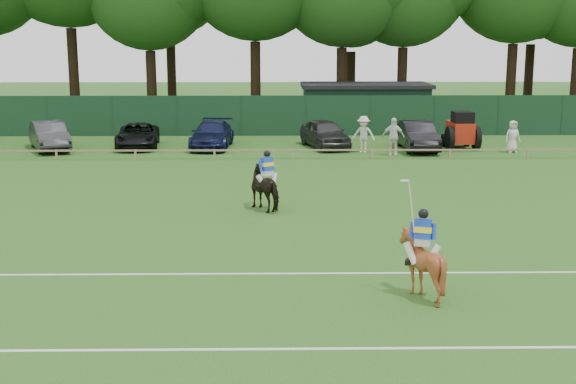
{
  "coord_description": "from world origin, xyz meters",
  "views": [
    {
      "loc": [
        0.13,
        -20.66,
        6.32
      ],
      "look_at": [
        0.5,
        3.0,
        1.4
      ],
      "focal_mm": 48.0,
      "sensor_mm": 36.0,
      "label": 1
    }
  ],
  "objects_px": {
    "spectator_right": "(513,136)",
    "hatch_grey": "(325,134)",
    "spectator_mid": "(393,137)",
    "sedan_navy": "(212,135)",
    "sedan_grey": "(49,136)",
    "utility_shed": "(365,106)",
    "horse_dark": "(267,188)",
    "horse_chestnut": "(422,264)",
    "tractor": "(461,131)",
    "suv_black": "(138,136)",
    "estate_black": "(418,136)",
    "spectator_left": "(363,134)"
  },
  "relations": [
    {
      "from": "spectator_mid",
      "to": "utility_shed",
      "type": "distance_m",
      "value": 10.9
    },
    {
      "from": "horse_dark",
      "to": "spectator_right",
      "type": "distance_m",
      "value": 18.65
    },
    {
      "from": "horse_dark",
      "to": "suv_black",
      "type": "bearing_deg",
      "value": -100.1
    },
    {
      "from": "hatch_grey",
      "to": "estate_black",
      "type": "xyz_separation_m",
      "value": [
        5.01,
        -0.98,
        -0.0
      ]
    },
    {
      "from": "suv_black",
      "to": "sedan_navy",
      "type": "relative_size",
      "value": 0.96
    },
    {
      "from": "sedan_grey",
      "to": "suv_black",
      "type": "height_order",
      "value": "sedan_grey"
    },
    {
      "from": "horse_chestnut",
      "to": "tractor",
      "type": "bearing_deg",
      "value": -87.71
    },
    {
      "from": "tractor",
      "to": "suv_black",
      "type": "bearing_deg",
      "value": 175.49
    },
    {
      "from": "spectator_right",
      "to": "tractor",
      "type": "xyz_separation_m",
      "value": [
        -2.47,
        1.35,
        0.13
      ]
    },
    {
      "from": "hatch_grey",
      "to": "spectator_mid",
      "type": "distance_m",
      "value": 4.4
    },
    {
      "from": "suv_black",
      "to": "sedan_navy",
      "type": "bearing_deg",
      "value": -8.19
    },
    {
      "from": "horse_dark",
      "to": "estate_black",
      "type": "bearing_deg",
      "value": -155.16
    },
    {
      "from": "sedan_navy",
      "to": "spectator_right",
      "type": "xyz_separation_m",
      "value": [
        16.24,
        -1.91,
        0.12
      ]
    },
    {
      "from": "spectator_mid",
      "to": "sedan_navy",
      "type": "bearing_deg",
      "value": 173.49
    },
    {
      "from": "estate_black",
      "to": "spectator_right",
      "type": "xyz_separation_m",
      "value": [
        4.94,
        -0.91,
        0.07
      ]
    },
    {
      "from": "sedan_grey",
      "to": "tractor",
      "type": "xyz_separation_m",
      "value": [
        22.59,
        0.09,
        0.21
      ]
    },
    {
      "from": "spectator_left",
      "to": "sedan_grey",
      "type": "bearing_deg",
      "value": -165.38
    },
    {
      "from": "spectator_right",
      "to": "spectator_mid",
      "type": "bearing_deg",
      "value": 178.15
    },
    {
      "from": "utility_shed",
      "to": "sedan_grey",
      "type": "bearing_deg",
      "value": -154.45
    },
    {
      "from": "spectator_right",
      "to": "estate_black",
      "type": "bearing_deg",
      "value": 159.95
    },
    {
      "from": "suv_black",
      "to": "spectator_left",
      "type": "distance_m",
      "value": 12.56
    },
    {
      "from": "estate_black",
      "to": "spectator_right",
      "type": "height_order",
      "value": "spectator_right"
    },
    {
      "from": "sedan_grey",
      "to": "estate_black",
      "type": "distance_m",
      "value": 20.12
    },
    {
      "from": "horse_dark",
      "to": "horse_chestnut",
      "type": "xyz_separation_m",
      "value": [
        3.85,
        -9.49,
        0.02
      ]
    },
    {
      "from": "horse_dark",
      "to": "sedan_navy",
      "type": "distance_m",
      "value": 15.61
    },
    {
      "from": "horse_chestnut",
      "to": "tractor",
      "type": "distance_m",
      "value": 25.11
    },
    {
      "from": "sedan_navy",
      "to": "spectator_right",
      "type": "distance_m",
      "value": 16.35
    },
    {
      "from": "suv_black",
      "to": "horse_chestnut",
      "type": "bearing_deg",
      "value": -71.73
    },
    {
      "from": "suv_black",
      "to": "estate_black",
      "type": "bearing_deg",
      "value": -10.31
    },
    {
      "from": "horse_chestnut",
      "to": "utility_shed",
      "type": "distance_m",
      "value": 32.93
    },
    {
      "from": "hatch_grey",
      "to": "estate_black",
      "type": "relative_size",
      "value": 0.97
    },
    {
      "from": "spectator_right",
      "to": "sedan_grey",
      "type": "bearing_deg",
      "value": 167.49
    },
    {
      "from": "suv_black",
      "to": "sedan_navy",
      "type": "xyz_separation_m",
      "value": [
        4.16,
        -0.16,
        0.06
      ]
    },
    {
      "from": "hatch_grey",
      "to": "spectator_left",
      "type": "bearing_deg",
      "value": -57.17
    },
    {
      "from": "sedan_grey",
      "to": "tractor",
      "type": "bearing_deg",
      "value": -24.06
    },
    {
      "from": "sedan_grey",
      "to": "utility_shed",
      "type": "height_order",
      "value": "utility_shed"
    },
    {
      "from": "sedan_navy",
      "to": "hatch_grey",
      "type": "xyz_separation_m",
      "value": [
        6.29,
        -0.02,
        0.05
      ]
    },
    {
      "from": "spectator_mid",
      "to": "tractor",
      "type": "distance_m",
      "value": 4.66
    },
    {
      "from": "sedan_grey",
      "to": "sedan_navy",
      "type": "distance_m",
      "value": 8.85
    },
    {
      "from": "spectator_right",
      "to": "utility_shed",
      "type": "bearing_deg",
      "value": 114.63
    },
    {
      "from": "horse_dark",
      "to": "utility_shed",
      "type": "relative_size",
      "value": 0.22
    },
    {
      "from": "spectator_right",
      "to": "utility_shed",
      "type": "xyz_separation_m",
      "value": [
        -6.8,
        9.98,
        0.68
      ]
    },
    {
      "from": "spectator_right",
      "to": "hatch_grey",
      "type": "bearing_deg",
      "value": 159.6
    },
    {
      "from": "hatch_grey",
      "to": "spectator_left",
      "type": "distance_m",
      "value": 2.64
    },
    {
      "from": "suv_black",
      "to": "utility_shed",
      "type": "xyz_separation_m",
      "value": [
        13.6,
        7.91,
        0.86
      ]
    },
    {
      "from": "horse_chestnut",
      "to": "spectator_right",
      "type": "height_order",
      "value": "spectator_right"
    },
    {
      "from": "sedan_navy",
      "to": "tractor",
      "type": "distance_m",
      "value": 13.78
    },
    {
      "from": "suv_black",
      "to": "estate_black",
      "type": "height_order",
      "value": "estate_black"
    },
    {
      "from": "sedan_navy",
      "to": "spectator_left",
      "type": "distance_m",
      "value": 8.44
    },
    {
      "from": "horse_chestnut",
      "to": "estate_black",
      "type": "xyz_separation_m",
      "value": [
        4.21,
        23.76,
        -0.03
      ]
    }
  ]
}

